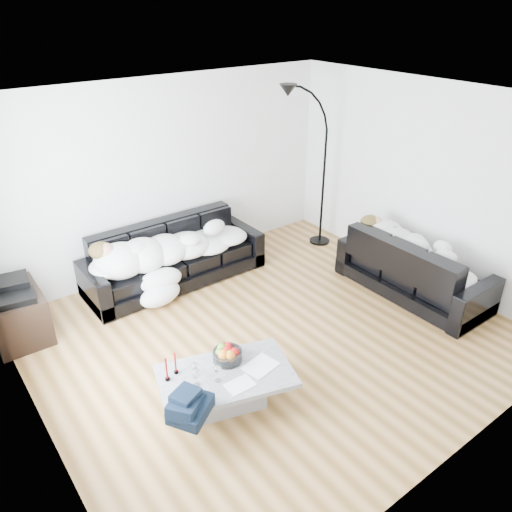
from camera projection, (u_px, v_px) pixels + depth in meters
ground at (272, 335)px, 5.75m from camera, size 5.00×5.00×0.00m
wall_back at (169, 176)px, 6.73m from camera, size 5.00×0.02×2.60m
wall_left at (18, 316)px, 3.81m from camera, size 0.02×4.50×2.60m
wall_right at (424, 183)px, 6.47m from camera, size 0.02×4.50×2.60m
ceiling at (276, 103)px, 4.53m from camera, size 5.00×5.00×0.00m
sofa_back at (174, 255)px, 6.65m from camera, size 2.42×0.84×0.79m
sofa_right at (414, 266)px, 6.37m from camera, size 0.84×1.95×0.79m
sleeper_back at (175, 241)px, 6.50m from camera, size 2.05×0.71×0.41m
sleeper_right at (417, 250)px, 6.27m from camera, size 0.71×1.67×0.41m
teal_cushion at (378, 228)px, 6.62m from camera, size 0.42×0.38×0.20m
coffee_table at (226, 389)px, 4.71m from camera, size 1.39×1.05×0.36m
fruit_bowl at (227, 353)px, 4.75m from camera, size 0.32×0.32×0.17m
wine_glass_a at (194, 370)px, 4.56m from camera, size 0.07×0.07×0.15m
wine_glass_b at (196, 377)px, 4.45m from camera, size 0.09×0.09×0.19m
wine_glass_c at (218, 373)px, 4.50m from camera, size 0.07×0.07×0.17m
candle_left at (167, 370)px, 4.49m from camera, size 0.05×0.05×0.25m
candle_right at (175, 363)px, 4.58m from camera, size 0.04×0.04×0.23m
newspaper_a at (261, 366)px, 4.71m from camera, size 0.35×0.29×0.01m
newspaper_b at (240, 385)px, 4.49m from camera, size 0.26×0.19×0.01m
navy_jacket at (187, 399)px, 4.09m from camera, size 0.48×0.45×0.19m
shoes at (374, 276)px, 6.84m from camera, size 0.47×0.34×0.10m
av_cabinet at (17, 315)px, 5.60m from camera, size 0.58×0.84×0.57m
stereo at (10, 289)px, 5.44m from camera, size 0.49×0.40×0.13m
floor_lamp at (324, 176)px, 7.39m from camera, size 0.83×0.42×2.17m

